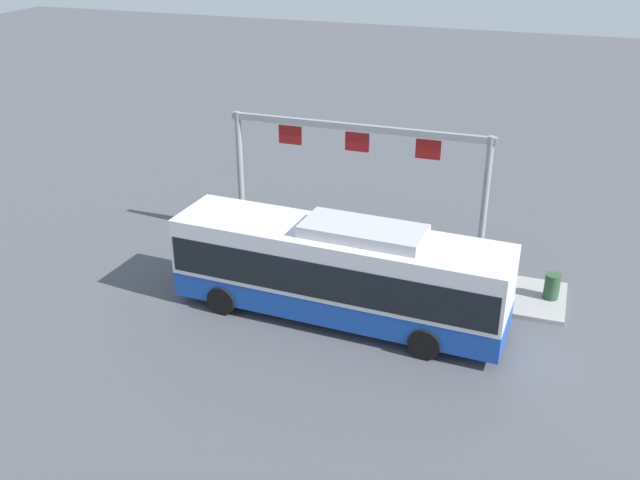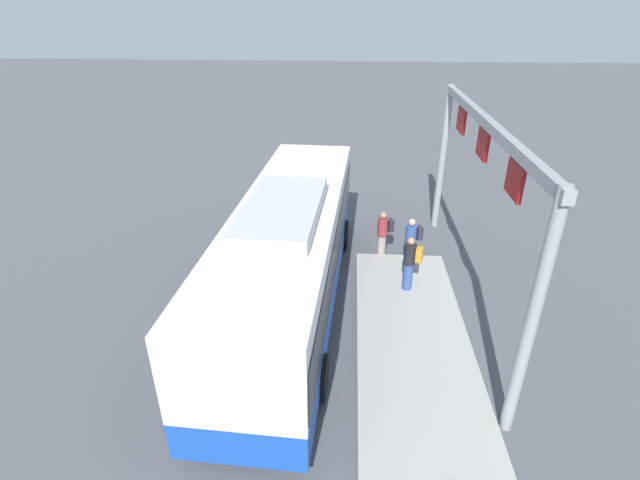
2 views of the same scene
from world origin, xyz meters
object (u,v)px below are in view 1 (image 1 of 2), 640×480
person_waiting_mid (344,244)px  trash_bin (552,286)px  bus_main (338,269)px  person_waiting_near (285,247)px  person_boarding (313,237)px

person_waiting_mid → trash_bin: 7.44m
bus_main → person_waiting_near: bearing=-39.6°
bus_main → trash_bin: bus_main is taller
bus_main → trash_bin: (-6.58, -3.36, -1.20)m
person_waiting_mid → trash_bin: bearing=105.6°
trash_bin → person_boarding: bearing=-0.9°
person_waiting_near → trash_bin: person_waiting_near is taller
person_waiting_near → trash_bin: (-9.52, -0.67, -0.28)m
bus_main → person_waiting_near: 4.08m
person_boarding → trash_bin: person_boarding is taller
person_waiting_near → trash_bin: 9.54m
person_boarding → trash_bin: size_ratio=1.86×
person_boarding → trash_bin: bearing=72.3°
person_waiting_near → person_waiting_mid: bearing=84.7°
person_waiting_near → person_waiting_mid: size_ratio=1.00×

